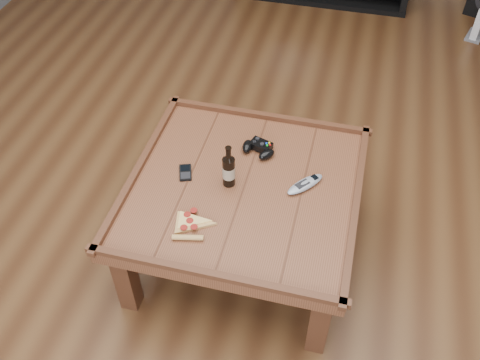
% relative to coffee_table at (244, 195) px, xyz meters
% --- Properties ---
extents(ground, '(6.00, 6.00, 0.00)m').
position_rel_coffee_table_xyz_m(ground, '(0.00, 0.00, -0.39)').
color(ground, '#432613').
rests_on(ground, ground).
extents(coffee_table, '(1.03, 1.03, 0.48)m').
position_rel_coffee_table_xyz_m(coffee_table, '(0.00, 0.00, 0.00)').
color(coffee_table, '#552D18').
rests_on(coffee_table, ground).
extents(beer_bottle, '(0.06, 0.06, 0.21)m').
position_rel_coffee_table_xyz_m(beer_bottle, '(-0.07, 0.00, 0.14)').
color(beer_bottle, black).
rests_on(beer_bottle, coffee_table).
extents(game_controller, '(0.17, 0.14, 0.05)m').
position_rel_coffee_table_xyz_m(game_controller, '(0.01, 0.23, 0.08)').
color(game_controller, black).
rests_on(game_controller, coffee_table).
extents(pizza_slice, '(0.18, 0.25, 0.02)m').
position_rel_coffee_table_xyz_m(pizza_slice, '(-0.16, -0.27, 0.07)').
color(pizza_slice, tan).
rests_on(pizza_slice, coffee_table).
extents(smartphone, '(0.08, 0.11, 0.01)m').
position_rel_coffee_table_xyz_m(smartphone, '(-0.27, 0.01, 0.07)').
color(smartphone, black).
rests_on(smartphone, coffee_table).
extents(remote_control, '(0.17, 0.19, 0.03)m').
position_rel_coffee_table_xyz_m(remote_control, '(0.26, 0.06, 0.07)').
color(remote_control, gray).
rests_on(remote_control, coffee_table).
extents(game_console, '(0.17, 0.22, 0.25)m').
position_rel_coffee_table_xyz_m(game_console, '(1.22, 2.37, -0.28)').
color(game_console, slate).
rests_on(game_console, ground).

